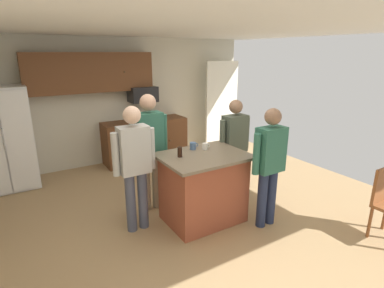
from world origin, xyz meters
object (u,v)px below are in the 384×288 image
object	(u,v)px
refrigerator	(4,139)
person_host_foreground	(135,161)
person_elder_center	(270,161)
person_guest_by_door	(234,143)
glass_pilsner	(180,152)
mug_ceramic_white	(193,146)
kitchen_island	(203,187)
person_guest_right	(150,145)
microwave_over_range	(143,94)
mug_blue_stoneware	(205,146)

from	to	relation	value
refrigerator	person_host_foreground	xyz separation A→B (m)	(1.41, -2.41, 0.08)
person_elder_center	person_host_foreground	size ratio (longest dim) A/B	0.97
person_guest_by_door	glass_pilsner	world-z (taller)	person_guest_by_door
person_host_foreground	mug_ceramic_white	world-z (taller)	person_host_foreground
kitchen_island	person_guest_right	distance (m)	0.99
kitchen_island	person_host_foreground	bearing A→B (deg)	163.54
mug_ceramic_white	person_guest_right	bearing A→B (deg)	140.09
person_guest_by_door	person_elder_center	size ratio (longest dim) A/B	0.98
person_elder_center	glass_pilsner	size ratio (longest dim) A/B	12.09
person_guest_by_door	mug_ceramic_white	distance (m)	0.84
refrigerator	kitchen_island	distance (m)	3.55
microwave_over_range	person_elder_center	size ratio (longest dim) A/B	0.34
person_elder_center	microwave_over_range	bearing A→B (deg)	-44.01
microwave_over_range	person_guest_right	world-z (taller)	person_guest_right
person_guest_by_door	mug_ceramic_white	bearing A→B (deg)	-17.38
person_guest_by_door	microwave_over_range	bearing A→B (deg)	-101.67
kitchen_island	mug_blue_stoneware	world-z (taller)	mug_blue_stoneware
kitchen_island	person_elder_center	bearing A→B (deg)	-39.81
person_guest_by_door	mug_ceramic_white	xyz separation A→B (m)	(-0.83, -0.09, 0.11)
glass_pilsner	person_guest_right	bearing A→B (deg)	106.11
refrigerator	person_elder_center	xyz separation A→B (m)	(2.96, -3.23, 0.05)
microwave_over_range	person_guest_by_door	world-z (taller)	microwave_over_range
person_guest_by_door	person_host_foreground	world-z (taller)	person_host_foreground
refrigerator	glass_pilsner	distance (m)	3.26
microwave_over_range	person_elder_center	distance (m)	3.41
microwave_over_range	person_guest_right	bearing A→B (deg)	-110.57
person_elder_center	mug_blue_stoneware	size ratio (longest dim) A/B	13.46
microwave_over_range	mug_blue_stoneware	size ratio (longest dim) A/B	4.62
kitchen_island	person_host_foreground	world-z (taller)	person_host_foreground
mug_ceramic_white	person_elder_center	bearing A→B (deg)	-51.17
microwave_over_range	glass_pilsner	bearing A→B (deg)	-102.95
kitchen_island	glass_pilsner	distance (m)	0.64
person_host_foreground	mug_blue_stoneware	size ratio (longest dim) A/B	13.84
kitchen_island	glass_pilsner	bearing A→B (deg)	164.28
person_guest_by_door	glass_pilsner	bearing A→B (deg)	-10.24
person_guest_right	kitchen_island	bearing A→B (deg)	0.00
microwave_over_range	person_host_foreground	size ratio (longest dim) A/B	0.33
refrigerator	person_guest_right	bearing A→B (deg)	-47.81
refrigerator	person_guest_right	distance (m)	2.69
mug_ceramic_white	glass_pilsner	xyz separation A→B (m)	(-0.32, -0.18, 0.02)
person_guest_by_door	kitchen_island	bearing A→B (deg)	-0.00
person_host_foreground	refrigerator	bearing A→B (deg)	136.81
glass_pilsner	mug_blue_stoneware	distance (m)	0.47
person_guest_right	glass_pilsner	bearing A→B (deg)	-19.50
person_guest_by_door	mug_blue_stoneware	bearing A→B (deg)	-8.51
person_guest_right	mug_ceramic_white	bearing A→B (deg)	14.48
microwave_over_range	mug_ceramic_white	world-z (taller)	microwave_over_range
person_guest_right	mug_blue_stoneware	bearing A→B (deg)	16.03
microwave_over_range	person_host_foreground	bearing A→B (deg)	-115.09
person_guest_by_door	mug_blue_stoneware	size ratio (longest dim) A/B	13.25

